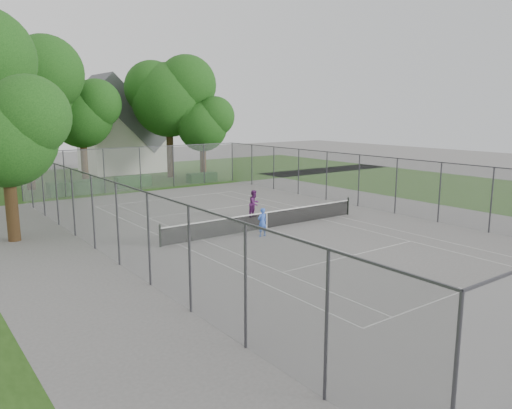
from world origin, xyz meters
TOP-DOWN VIEW (x-y plane):
  - ground at (0.00, 0.00)m, footprint 120.00×120.00m
  - grass_far at (0.00, 26.00)m, footprint 60.00×20.00m
  - grass_right at (22.00, 0.00)m, footprint 16.00×40.00m
  - court_markings at (0.00, 0.00)m, footprint 11.03×23.83m
  - tennis_net at (0.00, 0.00)m, footprint 12.87×0.10m
  - perimeter_fence at (0.00, 0.00)m, footprint 18.08×34.08m
  - tree_far_left at (-7.12, 22.36)m, footprint 8.56×7.82m
  - tree_far_midleft at (-2.02, 24.61)m, footprint 6.41×5.86m
  - tree_far_midright at (5.73, 22.73)m, footprint 8.08×7.38m
  - tree_far_right at (7.76, 19.99)m, footprint 5.39×4.92m
  - tree_side_front at (-11.68, 5.33)m, footprint 5.65×5.16m
  - hedge_left at (-4.96, 17.85)m, footprint 4.14×1.24m
  - hedge_mid at (0.10, 18.84)m, footprint 3.01×0.86m
  - hedge_right at (6.38, 18.08)m, footprint 2.72×1.00m
  - house at (3.78, 29.82)m, footprint 8.12×6.29m
  - girl_player at (-1.21, -1.20)m, footprint 0.54×0.36m
  - woman_player at (1.26, 2.89)m, footprint 0.97×0.87m

SIDE VIEW (x-z plane):
  - ground at x=0.00m, z-range 0.00..0.00m
  - grass_far at x=0.00m, z-range 0.00..0.00m
  - grass_right at x=22.00m, z-range 0.00..0.00m
  - court_markings at x=0.00m, z-range 0.00..0.01m
  - hedge_right at x=6.38m, z-range 0.00..0.82m
  - hedge_mid at x=0.10m, z-range 0.00..0.95m
  - tennis_net at x=0.00m, z-range -0.04..1.06m
  - hedge_left at x=-4.96m, z-range 0.00..1.03m
  - girl_player at x=-1.21m, z-range 0.00..1.48m
  - woman_player at x=1.26m, z-range 0.00..1.66m
  - perimeter_fence at x=0.00m, z-range 0.05..3.57m
  - house at x=3.78m, z-range -0.99..9.12m
  - tree_far_right at x=7.76m, z-range 1.44..9.19m
  - tree_side_front at x=-11.68m, z-range 1.51..9.63m
  - tree_far_midleft at x=-2.02m, z-range 1.72..10.94m
  - tree_far_midright at x=5.73m, z-range 2.18..13.80m
  - tree_far_left at x=-7.12m, z-range 2.31..14.62m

